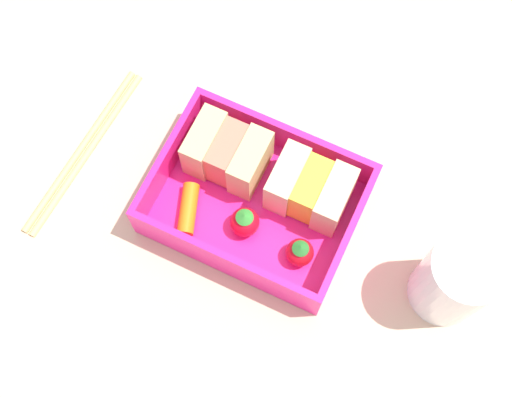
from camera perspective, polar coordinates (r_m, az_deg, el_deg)
The scene contains 10 objects.
ground_plane at distance 66.47cm, azimuth -0.00°, elevation -1.09°, with size 120.00×120.00×2.00cm, color #DAB292.
bento_tray at distance 64.96cm, azimuth -0.00°, elevation -0.63°, with size 17.98×13.37×1.20cm, color #F31F88.
bento_rim at distance 62.51cm, azimuth -0.00°, elevation 0.16°, with size 17.98×13.37×4.00cm.
sandwich_left at distance 63.75cm, azimuth -2.29°, elevation 3.71°, with size 6.79×5.21×4.72cm.
sandwich_center_left at distance 62.58cm, azimuth 4.37°, elevation 0.81°, with size 6.79×5.21×4.72cm.
carrot_stick_far_left at distance 63.75cm, azimuth -5.44°, elevation -0.81°, with size 1.50×1.50×4.67cm, color orange.
strawberry_left at distance 62.34cm, azimuth -0.69°, elevation -1.92°, with size 2.61×2.61×3.21cm.
strawberry_far_left at distance 61.77cm, azimuth 3.53°, elevation -4.26°, with size 2.45×2.45×3.05cm.
chopstick_pair at distance 69.27cm, azimuth -13.65°, elevation 3.84°, with size 2.53×18.68×0.70cm.
drinking_glass at distance 61.09cm, azimuth 15.59°, elevation -6.46°, with size 6.16×6.16×9.21cm, color white.
Camera 1 is at (9.17, -19.40, 61.91)cm, focal length 50.00 mm.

